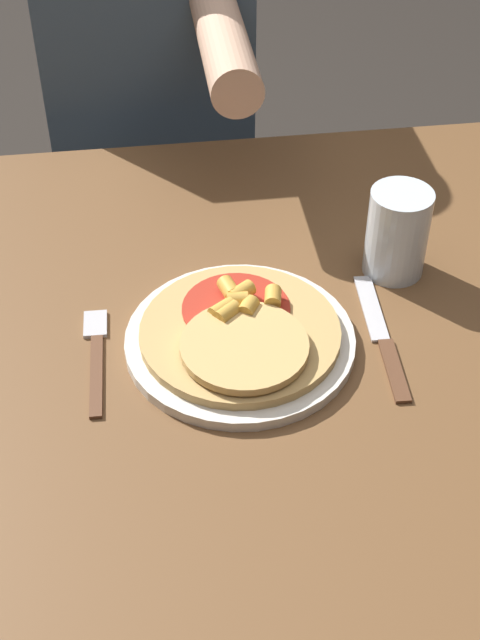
% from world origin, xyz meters
% --- Properties ---
extents(dining_table, '(0.99, 0.92, 0.74)m').
position_xyz_m(dining_table, '(0.00, 0.00, 0.62)').
color(dining_table, brown).
rests_on(dining_table, ground_plane).
extents(plate, '(0.27, 0.27, 0.01)m').
position_xyz_m(plate, '(0.04, -0.01, 0.75)').
color(plate, silver).
rests_on(plate, dining_table).
extents(pizza, '(0.24, 0.24, 0.04)m').
position_xyz_m(pizza, '(0.04, -0.01, 0.76)').
color(pizza, tan).
rests_on(pizza, plate).
extents(fork, '(0.03, 0.18, 0.00)m').
position_xyz_m(fork, '(-0.13, -0.00, 0.74)').
color(fork, brown).
rests_on(fork, dining_table).
extents(knife, '(0.03, 0.22, 0.00)m').
position_xyz_m(knife, '(0.21, -0.02, 0.74)').
color(knife, brown).
rests_on(knife, dining_table).
extents(drinking_glass, '(0.08, 0.08, 0.12)m').
position_xyz_m(drinking_glass, '(0.26, 0.11, 0.80)').
color(drinking_glass, silver).
rests_on(drinking_glass, dining_table).
extents(person_diner, '(0.34, 0.52, 1.25)m').
position_xyz_m(person_diner, '(-0.03, 0.66, 0.72)').
color(person_diner, '#2D2D38').
rests_on(person_diner, ground_plane).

